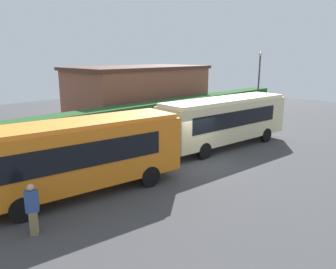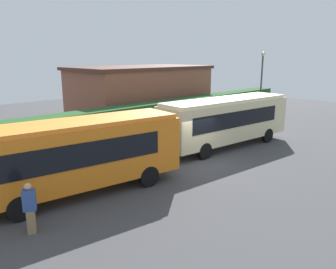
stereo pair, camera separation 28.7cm
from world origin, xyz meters
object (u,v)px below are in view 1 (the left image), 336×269
(bus_orange, at_px, (81,153))
(bus_cream, at_px, (225,119))
(person_left, at_px, (32,208))
(person_right, at_px, (92,150))
(person_center, at_px, (49,162))
(traffic_cone, at_px, (229,116))
(lamppost, at_px, (259,79))
(person_far, at_px, (170,129))

(bus_orange, xyz_separation_m, bus_cream, (11.07, 0.12, -0.02))
(person_left, relative_size, person_right, 0.99)
(person_center, relative_size, person_right, 0.93)
(traffic_cone, bearing_deg, lamppost, -74.17)
(bus_cream, distance_m, traffic_cone, 10.19)
(person_center, bearing_deg, person_far, 58.41)
(bus_cream, bearing_deg, person_left, -166.13)
(person_right, height_order, person_far, person_right)
(person_far, bearing_deg, bus_cream, -73.61)
(person_right, bearing_deg, bus_cream, 91.28)
(bus_cream, xyz_separation_m, traffic_cone, (8.46, 5.45, -1.58))
(bus_cream, relative_size, lamppost, 1.64)
(person_right, distance_m, traffic_cone, 17.59)
(person_left, distance_m, person_right, 6.95)
(person_far, xyz_separation_m, lamppost, (11.12, -0.42, 2.90))
(lamppost, bearing_deg, person_far, 177.84)
(lamppost, bearing_deg, bus_cream, -162.81)
(person_center, height_order, traffic_cone, person_center)
(bus_orange, height_order, person_right, bus_orange)
(person_right, height_order, traffic_cone, person_right)
(bus_cream, bearing_deg, lamppost, 22.94)
(bus_orange, height_order, bus_cream, bus_orange)
(person_center, bearing_deg, person_right, 53.57)
(person_left, xyz_separation_m, person_far, (12.24, 5.29, -0.00))
(bus_orange, relative_size, bus_cream, 0.92)
(person_right, xyz_separation_m, person_far, (6.94, 0.79, -0.02))
(bus_cream, distance_m, person_far, 3.89)
(bus_orange, relative_size, person_center, 5.42)
(bus_cream, xyz_separation_m, person_center, (-11.33, 2.48, -0.94))
(bus_cream, bearing_deg, person_right, 170.12)
(person_left, distance_m, traffic_cone, 23.83)
(bus_cream, relative_size, person_center, 5.89)
(person_far, distance_m, lamppost, 11.50)
(person_center, bearing_deg, lamppost, 54.66)
(person_center, xyz_separation_m, person_far, (9.41, 0.79, 0.05))
(traffic_cone, height_order, lamppost, lamppost)
(bus_orange, distance_m, lamppost, 20.58)
(bus_cream, xyz_separation_m, lamppost, (9.20, 2.85, 2.01))
(person_far, height_order, traffic_cone, person_far)
(person_far, bearing_deg, bus_orange, -173.75)
(person_center, distance_m, person_far, 9.45)
(bus_orange, distance_m, traffic_cone, 20.37)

